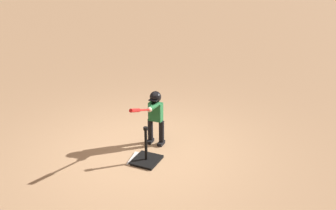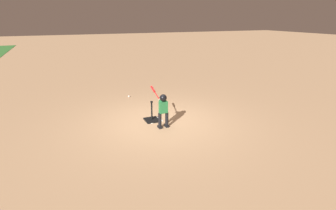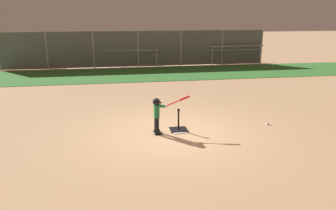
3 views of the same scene
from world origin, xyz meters
TOP-DOWN VIEW (x-y plane):
  - ground_plane at (0.00, 0.00)m, footprint 90.00×90.00m
  - home_plate at (0.22, 0.15)m, footprint 0.50×0.50m
  - batting_tee at (0.22, 0.22)m, footprint 0.48×0.43m
  - batter_child at (-0.39, 0.09)m, footprint 1.05×0.32m

SIDE VIEW (x-z plane):
  - ground_plane at x=0.00m, z-range 0.00..0.00m
  - home_plate at x=0.22m, z-range 0.00..0.02m
  - batting_tee at x=0.22m, z-range -0.25..0.40m
  - batter_child at x=-0.39m, z-range 0.12..1.18m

